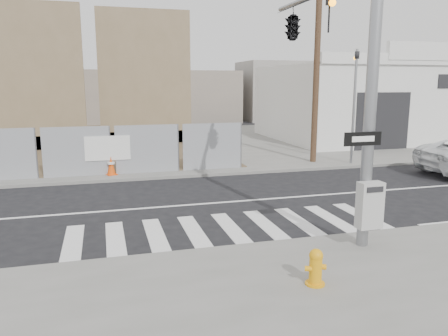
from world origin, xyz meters
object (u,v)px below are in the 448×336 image
object	(u,v)px
signal_pole	(314,47)
auto_shop	(364,102)
fire_hydrant	(316,267)
traffic_cone_c	(51,167)
traffic_cone_d	(111,166)

from	to	relation	value
signal_pole	auto_shop	size ratio (longest dim) A/B	0.58
fire_hydrant	traffic_cone_c	world-z (taller)	fire_hydrant
auto_shop	fire_hydrant	size ratio (longest dim) A/B	17.21
auto_shop	traffic_cone_d	bearing A→B (deg)	-154.50
auto_shop	fire_hydrant	bearing A→B (deg)	-124.94
auto_shop	traffic_cone_c	size ratio (longest dim) A/B	18.31
auto_shop	traffic_cone_c	xyz separation A→B (m)	(-19.25, -7.47, -2.10)
fire_hydrant	traffic_cone_d	bearing A→B (deg)	130.13
signal_pole	auto_shop	distance (m)	19.04
fire_hydrant	traffic_cone_d	xyz separation A→B (m)	(-3.39, 11.27, 0.03)
auto_shop	traffic_cone_c	distance (m)	20.76
signal_pole	traffic_cone_d	size ratio (longest dim) A/B	9.19
traffic_cone_c	traffic_cone_d	world-z (taller)	traffic_cone_d
signal_pole	traffic_cone_c	world-z (taller)	signal_pole
signal_pole	auto_shop	xyz separation A→B (m)	(11.50, 15.01, -2.25)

